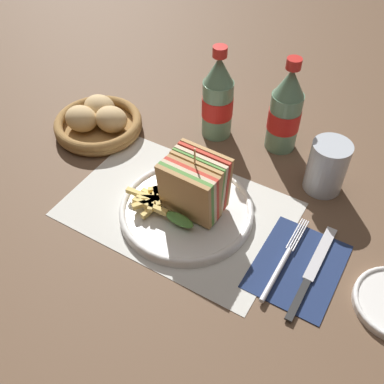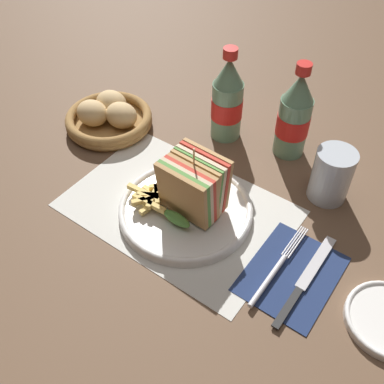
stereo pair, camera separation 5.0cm
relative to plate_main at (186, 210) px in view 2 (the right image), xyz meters
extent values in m
plane|color=brown|center=(-0.01, 0.03, -0.01)|extent=(4.00, 4.00, 0.00)
cube|color=silver|center=(-0.02, 0.00, -0.01)|extent=(0.41, 0.27, 0.00)
cylinder|color=white|center=(0.00, 0.00, 0.00)|extent=(0.25, 0.25, 0.01)
torus|color=white|center=(0.00, 0.00, 0.00)|extent=(0.25, 0.25, 0.01)
cube|color=tan|center=(0.01, -0.03, 0.06)|extent=(0.10, 0.02, 0.10)
cube|color=#518E3D|center=(0.01, -0.02, 0.06)|extent=(0.10, 0.02, 0.10)
cube|color=beige|center=(0.01, -0.01, 0.06)|extent=(0.10, 0.02, 0.10)
cube|color=red|center=(0.01, 0.00, 0.06)|extent=(0.10, 0.02, 0.10)
cube|color=tan|center=(0.01, 0.01, 0.06)|extent=(0.10, 0.02, 0.10)
ellipsoid|color=#518E3D|center=(0.01, -0.04, 0.02)|extent=(0.06, 0.02, 0.02)
cube|color=tan|center=(0.01, 0.01, 0.06)|extent=(0.10, 0.02, 0.10)
cube|color=#518E3D|center=(0.01, 0.02, 0.06)|extent=(0.10, 0.02, 0.10)
cube|color=beige|center=(0.01, 0.03, 0.06)|extent=(0.10, 0.02, 0.10)
cube|color=red|center=(0.01, 0.04, 0.06)|extent=(0.10, 0.02, 0.10)
cube|color=tan|center=(0.01, 0.04, 0.06)|extent=(0.10, 0.02, 0.10)
ellipsoid|color=#518E3D|center=(0.01, 0.01, 0.02)|extent=(0.06, 0.02, 0.02)
cylinder|color=tan|center=(0.01, 0.01, 0.08)|extent=(0.00, 0.00, 0.14)
cube|color=#E5C166|center=(-0.05, -0.03, 0.01)|extent=(0.02, 0.07, 0.01)
cube|color=#E5C166|center=(-0.05, -0.02, 0.01)|extent=(0.03, 0.05, 0.01)
cube|color=#E5C166|center=(-0.05, -0.01, 0.01)|extent=(0.07, 0.01, 0.01)
cube|color=#E5C166|center=(-0.06, -0.02, 0.01)|extent=(0.03, 0.05, 0.01)
cube|color=#E5C166|center=(-0.03, -0.01, 0.02)|extent=(0.06, 0.02, 0.01)
cube|color=#E5C166|center=(-0.05, 0.01, 0.02)|extent=(0.05, 0.05, 0.01)
cube|color=#E5C166|center=(-0.05, -0.04, 0.02)|extent=(0.07, 0.01, 0.01)
cube|color=#E5C166|center=(-0.05, -0.02, 0.02)|extent=(0.03, 0.06, 0.01)
cube|color=#E5C166|center=(-0.08, -0.03, 0.02)|extent=(0.07, 0.01, 0.01)
cube|color=#E5C166|center=(-0.05, -0.02, 0.02)|extent=(0.03, 0.05, 0.01)
cube|color=#E5C166|center=(-0.05, -0.02, 0.02)|extent=(0.06, 0.04, 0.01)
cube|color=#E5C166|center=(-0.06, -0.04, 0.02)|extent=(0.04, 0.06, 0.01)
cube|color=#E5C166|center=(-0.05, -0.02, 0.02)|extent=(0.04, 0.04, 0.01)
ellipsoid|color=maroon|center=(-0.04, 0.02, 0.02)|extent=(0.04, 0.03, 0.01)
cube|color=navy|center=(0.22, -0.01, -0.01)|extent=(0.14, 0.17, 0.00)
cylinder|color=silver|center=(0.20, -0.04, 0.00)|extent=(0.01, 0.11, 0.01)
cylinder|color=silver|center=(0.19, 0.05, 0.00)|extent=(0.00, 0.08, 0.00)
cylinder|color=silver|center=(0.19, 0.05, 0.00)|extent=(0.00, 0.08, 0.00)
cylinder|color=silver|center=(0.20, 0.05, 0.00)|extent=(0.00, 0.08, 0.00)
cylinder|color=silver|center=(0.20, 0.05, 0.00)|extent=(0.00, 0.08, 0.00)
cube|color=black|center=(0.24, -0.07, 0.00)|extent=(0.01, 0.08, 0.00)
cube|color=silver|center=(0.24, 0.04, 0.00)|extent=(0.02, 0.12, 0.00)
cylinder|color=slate|center=(-0.07, 0.24, 0.05)|extent=(0.06, 0.06, 0.13)
cylinder|color=red|center=(-0.07, 0.24, 0.06)|extent=(0.07, 0.07, 0.04)
cone|color=slate|center=(-0.07, 0.24, 0.15)|extent=(0.06, 0.06, 0.06)
cylinder|color=red|center=(-0.07, 0.24, 0.18)|extent=(0.03, 0.03, 0.02)
cylinder|color=slate|center=(0.07, 0.27, 0.05)|extent=(0.06, 0.06, 0.13)
cylinder|color=red|center=(0.07, 0.27, 0.06)|extent=(0.07, 0.07, 0.04)
cone|color=slate|center=(0.07, 0.27, 0.15)|extent=(0.06, 0.06, 0.06)
cylinder|color=red|center=(0.07, 0.27, 0.18)|extent=(0.03, 0.03, 0.02)
cylinder|color=silver|center=(0.19, 0.20, 0.04)|extent=(0.07, 0.07, 0.11)
cylinder|color=olive|center=(-0.29, 0.11, 0.00)|extent=(0.18, 0.18, 0.01)
torus|color=olive|center=(-0.29, 0.11, 0.00)|extent=(0.19, 0.19, 0.02)
torus|color=olive|center=(-0.29, 0.11, 0.01)|extent=(0.19, 0.19, 0.02)
ellipsoid|color=tan|center=(-0.26, 0.12, 0.03)|extent=(0.07, 0.06, 0.05)
ellipsoid|color=tan|center=(-0.31, 0.14, 0.03)|extent=(0.07, 0.06, 0.05)
ellipsoid|color=tan|center=(-0.32, 0.09, 0.03)|extent=(0.07, 0.06, 0.05)
camera|label=1|loc=(0.29, -0.47, 0.61)|focal=42.00mm
camera|label=2|loc=(0.33, -0.44, 0.61)|focal=42.00mm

